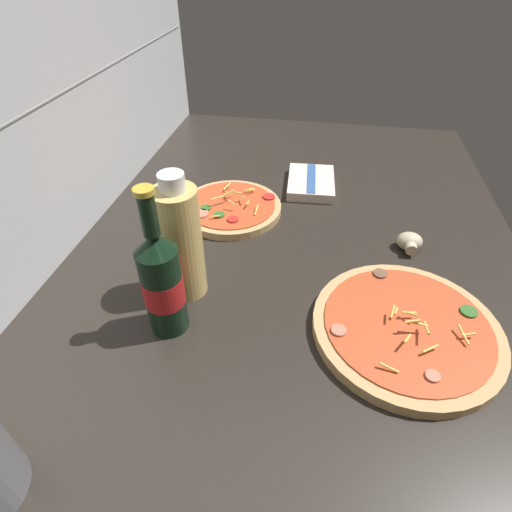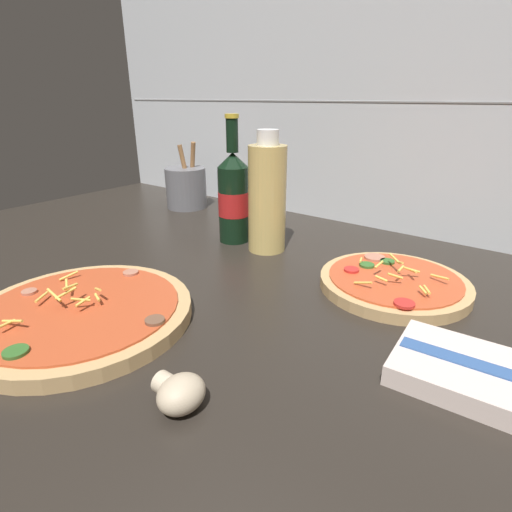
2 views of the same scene
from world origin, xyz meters
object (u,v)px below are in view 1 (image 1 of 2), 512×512
object	(u,v)px
pizza_far	(231,208)
dish_towel	(311,183)
mushroom_left	(410,242)
pizza_near	(406,329)
oil_bottle	(181,242)
beer_bottle	(162,282)

from	to	relation	value
pizza_far	dish_towel	xyz separation A→B (cm)	(14.64, -17.39, 0.19)
pizza_far	mushroom_left	world-z (taller)	pizza_far
pizza_near	dish_towel	size ratio (longest dim) A/B	1.80
pizza_near	dish_towel	world-z (taller)	pizza_near
pizza_near	mushroom_left	xyz separation A→B (cm)	(22.89, -3.08, 0.67)
oil_bottle	mushroom_left	bearing A→B (deg)	-65.03
pizza_near	oil_bottle	xyz separation A→B (cm)	(3.91, 37.65, 9.48)
pizza_near	beer_bottle	bearing A→B (deg)	97.09
oil_bottle	mushroom_left	world-z (taller)	oil_bottle
dish_towel	oil_bottle	bearing A→B (deg)	154.65
beer_bottle	dish_towel	distance (cm)	54.05
beer_bottle	mushroom_left	bearing A→B (deg)	-56.00
pizza_near	beer_bottle	world-z (taller)	beer_bottle
beer_bottle	pizza_near	bearing A→B (deg)	-82.91
pizza_far	beer_bottle	bearing A→B (deg)	176.35
pizza_near	oil_bottle	size ratio (longest dim) A/B	1.29
pizza_near	pizza_far	xyz separation A→B (cm)	(30.33, 35.59, -0.10)
oil_bottle	mushroom_left	size ratio (longest dim) A/B	4.31
pizza_far	oil_bottle	bearing A→B (deg)	175.53
oil_bottle	mushroom_left	xyz separation A→B (cm)	(18.97, -40.74, -8.82)
beer_bottle	mushroom_left	distance (cm)	49.94
oil_bottle	dish_towel	distance (cm)	46.39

